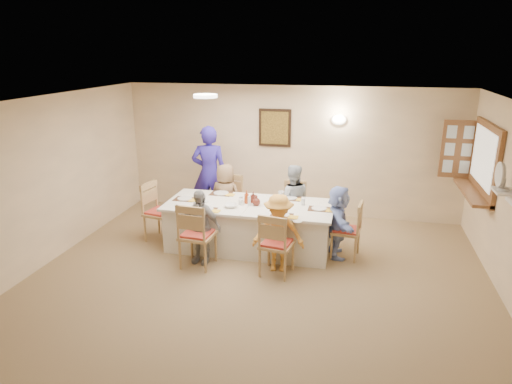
% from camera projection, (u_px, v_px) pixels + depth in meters
% --- Properties ---
extents(ground, '(7.00, 7.00, 0.00)m').
position_uv_depth(ground, '(247.00, 301.00, 5.95)').
color(ground, brown).
extents(room_walls, '(7.00, 7.00, 7.00)m').
position_uv_depth(room_walls, '(246.00, 190.00, 5.49)').
color(room_walls, '#CAB28F').
rests_on(room_walls, ground).
extents(wall_picture, '(0.62, 0.05, 0.72)m').
position_uv_depth(wall_picture, '(275.00, 128.00, 8.72)').
color(wall_picture, black).
rests_on(wall_picture, room_walls).
extents(wall_sconce, '(0.26, 0.09, 0.18)m').
position_uv_depth(wall_sconce, '(339.00, 120.00, 8.38)').
color(wall_sconce, white).
rests_on(wall_sconce, room_walls).
extents(ceiling_light, '(0.36, 0.36, 0.05)m').
position_uv_depth(ceiling_light, '(205.00, 96.00, 6.81)').
color(ceiling_light, white).
rests_on(ceiling_light, room_walls).
extents(serving_hatch, '(0.06, 1.50, 1.15)m').
position_uv_depth(serving_hatch, '(485.00, 160.00, 7.05)').
color(serving_hatch, brown).
rests_on(serving_hatch, room_walls).
extents(hatch_sill, '(0.30, 1.50, 0.05)m').
position_uv_depth(hatch_sill, '(472.00, 192.00, 7.23)').
color(hatch_sill, brown).
rests_on(hatch_sill, room_walls).
extents(shutter_door, '(0.55, 0.04, 1.00)m').
position_uv_depth(shutter_door, '(458.00, 149.00, 7.81)').
color(shutter_door, brown).
rests_on(shutter_door, room_walls).
extents(fan_shelf, '(0.22, 0.36, 0.03)m').
position_uv_depth(fan_shelf, '(503.00, 191.00, 5.84)').
color(fan_shelf, white).
rests_on(fan_shelf, room_walls).
extents(desk_fan, '(0.30, 0.30, 0.28)m').
position_uv_depth(desk_fan, '(502.00, 180.00, 5.80)').
color(desk_fan, '#A5A5A8').
rests_on(desk_fan, fan_shelf).
extents(dining_table, '(2.69, 1.14, 0.76)m').
position_uv_depth(dining_table, '(249.00, 226.00, 7.44)').
color(dining_table, silver).
rests_on(dining_table, ground).
extents(chair_back_left, '(0.54, 0.54, 0.97)m').
position_uv_depth(chair_back_left, '(228.00, 202.00, 8.28)').
color(chair_back_left, tan).
rests_on(chair_back_left, ground).
extents(chair_back_right, '(0.45, 0.45, 0.92)m').
position_uv_depth(chair_back_right, '(293.00, 208.00, 8.04)').
color(chair_back_right, tan).
rests_on(chair_back_right, ground).
extents(chair_front_left, '(0.53, 0.53, 1.03)m').
position_uv_depth(chair_front_left, '(198.00, 234.00, 6.79)').
color(chair_front_left, tan).
rests_on(chair_front_left, ground).
extents(chair_front_right, '(0.53, 0.53, 0.96)m').
position_uv_depth(chair_front_right, '(277.00, 243.00, 6.54)').
color(chair_front_right, tan).
rests_on(chair_front_right, ground).
extents(chair_left_end, '(0.57, 0.57, 1.01)m').
position_uv_depth(chair_left_end, '(161.00, 212.00, 7.73)').
color(chair_left_end, tan).
rests_on(chair_left_end, ground).
extents(chair_right_end, '(0.49, 0.49, 0.92)m').
position_uv_depth(chair_right_end, '(346.00, 229.00, 7.09)').
color(chair_right_end, tan).
rests_on(chair_right_end, ground).
extents(diner_back_left, '(0.72, 0.58, 1.22)m').
position_uv_depth(diner_back_left, '(226.00, 197.00, 8.13)').
color(diner_back_left, '#806447').
rests_on(diner_back_left, ground).
extents(diner_back_right, '(0.78, 0.68, 1.27)m').
position_uv_depth(diner_back_right, '(292.00, 201.00, 7.87)').
color(diner_back_right, '#A1ABB5').
rests_on(diner_back_right, ground).
extents(diner_front_left, '(0.77, 0.49, 1.16)m').
position_uv_depth(diner_front_left, '(200.00, 227.00, 6.88)').
color(diner_front_left, gray).
rests_on(diner_front_left, ground).
extents(diner_front_right, '(0.85, 0.60, 1.17)m').
position_uv_depth(diner_front_right, '(278.00, 233.00, 6.62)').
color(diner_front_right, gold).
rests_on(diner_front_right, ground).
extents(diner_right_end, '(1.20, 0.73, 1.16)m').
position_uv_depth(diner_right_end, '(338.00, 222.00, 7.08)').
color(diner_right_end, '#97B0F5').
rests_on(diner_right_end, ground).
extents(caregiver, '(0.81, 0.66, 1.81)m').
position_uv_depth(caregiver, '(209.00, 173.00, 8.58)').
color(caregiver, '#30249F').
rests_on(caregiver, ground).
extents(placemat_fl, '(0.34, 0.25, 0.01)m').
position_uv_depth(placemat_fl, '(205.00, 210.00, 7.06)').
color(placemat_fl, '#472B19').
rests_on(placemat_fl, dining_table).
extents(plate_fl, '(0.26, 0.26, 0.02)m').
position_uv_depth(plate_fl, '(205.00, 209.00, 7.06)').
color(plate_fl, white).
rests_on(plate_fl, dining_table).
extents(napkin_fl, '(0.14, 0.14, 0.01)m').
position_uv_depth(napkin_fl, '(215.00, 211.00, 6.98)').
color(napkin_fl, yellow).
rests_on(napkin_fl, dining_table).
extents(placemat_fr, '(0.34, 0.25, 0.01)m').
position_uv_depth(placemat_fr, '(282.00, 216.00, 6.81)').
color(placemat_fr, '#472B19').
rests_on(placemat_fr, dining_table).
extents(plate_fr, '(0.24, 0.24, 0.02)m').
position_uv_depth(plate_fr, '(282.00, 215.00, 6.81)').
color(plate_fr, white).
rests_on(plate_fr, dining_table).
extents(napkin_fr, '(0.15, 0.15, 0.01)m').
position_uv_depth(napkin_fr, '(293.00, 217.00, 6.72)').
color(napkin_fr, yellow).
rests_on(napkin_fr, dining_table).
extents(placemat_bl, '(0.37, 0.27, 0.01)m').
position_uv_depth(placemat_bl, '(221.00, 194.00, 7.85)').
color(placemat_bl, '#472B19').
rests_on(placemat_bl, dining_table).
extents(plate_bl, '(0.26, 0.26, 0.02)m').
position_uv_depth(plate_bl, '(221.00, 193.00, 7.84)').
color(plate_bl, white).
rests_on(plate_bl, dining_table).
extents(napkin_bl, '(0.14, 0.14, 0.01)m').
position_uv_depth(napkin_bl, '(230.00, 195.00, 7.76)').
color(napkin_bl, yellow).
rests_on(napkin_bl, dining_table).
extents(placemat_br, '(0.35, 0.26, 0.01)m').
position_uv_depth(placemat_br, '(290.00, 198.00, 7.59)').
color(placemat_br, '#472B19').
rests_on(placemat_br, dining_table).
extents(plate_br, '(0.23, 0.23, 0.01)m').
position_uv_depth(plate_br, '(290.00, 198.00, 7.59)').
color(plate_br, white).
rests_on(plate_br, dining_table).
extents(napkin_br, '(0.13, 0.13, 0.01)m').
position_uv_depth(napkin_br, '(300.00, 200.00, 7.51)').
color(napkin_br, yellow).
rests_on(napkin_br, dining_table).
extents(placemat_le, '(0.35, 0.26, 0.01)m').
position_uv_depth(placemat_le, '(185.00, 199.00, 7.56)').
color(placemat_le, '#472B19').
rests_on(placemat_le, dining_table).
extents(plate_le, '(0.24, 0.24, 0.02)m').
position_uv_depth(plate_le, '(185.00, 198.00, 7.56)').
color(plate_le, white).
rests_on(plate_le, dining_table).
extents(napkin_le, '(0.15, 0.15, 0.01)m').
position_uv_depth(napkin_le, '(194.00, 200.00, 7.47)').
color(napkin_le, yellow).
rests_on(napkin_le, dining_table).
extents(placemat_re, '(0.34, 0.25, 0.01)m').
position_uv_depth(placemat_re, '(319.00, 209.00, 7.09)').
color(placemat_re, '#472B19').
rests_on(placemat_re, dining_table).
extents(plate_re, '(0.23, 0.23, 0.01)m').
position_uv_depth(plate_re, '(319.00, 208.00, 7.09)').
color(plate_re, white).
rests_on(plate_re, dining_table).
extents(napkin_re, '(0.14, 0.14, 0.01)m').
position_uv_depth(napkin_re, '(331.00, 210.00, 7.00)').
color(napkin_re, yellow).
rests_on(napkin_re, dining_table).
extents(teacup_a, '(0.13, 0.13, 0.08)m').
position_uv_depth(teacup_a, '(197.00, 205.00, 7.18)').
color(teacup_a, white).
rests_on(teacup_a, dining_table).
extents(teacup_b, '(0.17, 0.17, 0.09)m').
position_uv_depth(teacup_b, '(281.00, 194.00, 7.69)').
color(teacup_b, white).
rests_on(teacup_b, dining_table).
extents(bowl_a, '(0.32, 0.32, 0.05)m').
position_uv_depth(bowl_a, '(231.00, 206.00, 7.17)').
color(bowl_a, white).
rests_on(bowl_a, dining_table).
extents(bowl_b, '(0.26, 0.26, 0.05)m').
position_uv_depth(bowl_b, '(274.00, 199.00, 7.48)').
color(bowl_b, white).
rests_on(bowl_b, dining_table).
extents(condiment_ketchup, '(0.14, 0.14, 0.22)m').
position_uv_depth(condiment_ketchup, '(247.00, 197.00, 7.33)').
color(condiment_ketchup, '#A9360E').
rests_on(condiment_ketchup, dining_table).
extents(condiment_brown, '(0.13, 0.14, 0.18)m').
position_uv_depth(condiment_brown, '(253.00, 197.00, 7.37)').
color(condiment_brown, '#5C2218').
rests_on(condiment_brown, dining_table).
extents(condiment_malt, '(0.22, 0.22, 0.17)m').
position_uv_depth(condiment_malt, '(256.00, 200.00, 7.24)').
color(condiment_malt, '#5C2218').
rests_on(condiment_malt, dining_table).
extents(drinking_glass, '(0.06, 0.06, 0.10)m').
position_uv_depth(drinking_glass, '(241.00, 199.00, 7.39)').
color(drinking_glass, silver).
rests_on(drinking_glass, dining_table).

